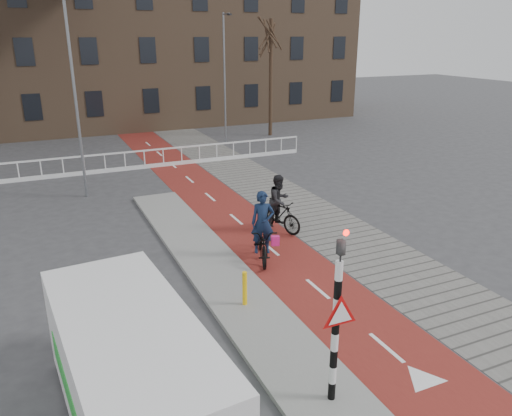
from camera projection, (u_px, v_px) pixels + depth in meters
name	position (u px, v px, depth m)	size (l,w,h in m)	color
ground	(306.00, 340.00, 11.51)	(120.00, 120.00, 0.00)	#38383A
bike_lane	(218.00, 204.00, 20.70)	(2.50, 60.00, 0.01)	maroon
sidewalk	(278.00, 195.00, 21.78)	(3.00, 60.00, 0.01)	slate
curb_island	(218.00, 272.00, 14.66)	(1.80, 16.00, 0.12)	gray
traffic_signal	(337.00, 313.00, 8.88)	(0.80, 0.80, 3.68)	black
bollard	(245.00, 288.00, 12.67)	(0.12, 0.12, 0.91)	yellow
cyclist_near	(263.00, 237.00, 15.40)	(1.42, 2.28, 2.20)	black
cyclist_far	(279.00, 208.00, 17.59)	(1.26, 2.00, 2.07)	black
van	(133.00, 375.00, 8.53)	(2.48, 5.35, 2.24)	white
railing	(42.00, 173.00, 24.10)	(28.00, 0.10, 0.99)	silver
townhouse_row	(48.00, 17.00, 35.29)	(46.00, 10.00, 15.90)	#7F6047
tree_right	(271.00, 79.00, 33.43)	(0.24, 0.24, 7.60)	black
streetlight_near	(76.00, 101.00, 20.30)	(0.12, 0.12, 8.22)	slate
streetlight_right	(225.00, 80.00, 30.89)	(0.12, 0.12, 7.88)	slate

